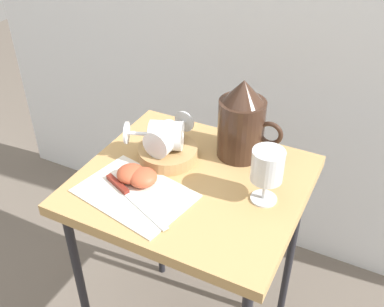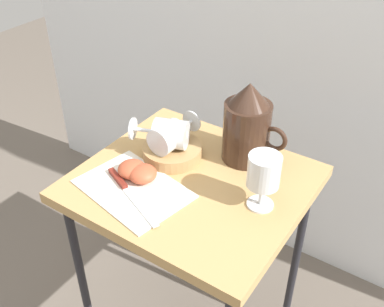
{
  "view_description": "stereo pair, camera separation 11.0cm",
  "coord_description": "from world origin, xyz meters",
  "px_view_note": "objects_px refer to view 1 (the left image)",
  "views": [
    {
      "loc": [
        0.41,
        -0.8,
        1.42
      ],
      "look_at": [
        0.0,
        0.0,
        0.78
      ],
      "focal_mm": 42.51,
      "sensor_mm": 36.0,
      "label": 1
    },
    {
      "loc": [
        0.5,
        -0.75,
        1.42
      ],
      "look_at": [
        0.0,
        0.0,
        0.78
      ],
      "focal_mm": 42.51,
      "sensor_mm": 36.0,
      "label": 2
    }
  ],
  "objects_px": {
    "basket_tray": "(168,153)",
    "knife": "(127,193)",
    "wine_glass_tipped_far": "(164,138)",
    "apple_half_right": "(143,177)",
    "apple_half_left": "(131,174)",
    "pitcher": "(241,126)",
    "wine_glass_tipped_near": "(165,135)",
    "table": "(192,200)",
    "wine_glass_upright": "(267,168)"
  },
  "relations": [
    {
      "from": "wine_glass_tipped_near",
      "to": "apple_half_right",
      "type": "xyz_separation_m",
      "value": [
        0.01,
        -0.12,
        -0.05
      ]
    },
    {
      "from": "basket_tray",
      "to": "knife",
      "type": "bearing_deg",
      "value": -94.3
    },
    {
      "from": "table",
      "to": "wine_glass_tipped_far",
      "type": "height_order",
      "value": "wine_glass_tipped_far"
    },
    {
      "from": "basket_tray",
      "to": "apple_half_right",
      "type": "relative_size",
      "value": 2.22
    },
    {
      "from": "apple_half_left",
      "to": "pitcher",
      "type": "bearing_deg",
      "value": 49.56
    },
    {
      "from": "table",
      "to": "apple_half_right",
      "type": "relative_size",
      "value": 9.82
    },
    {
      "from": "wine_glass_tipped_near",
      "to": "apple_half_right",
      "type": "relative_size",
      "value": 2.31
    },
    {
      "from": "basket_tray",
      "to": "apple_half_right",
      "type": "xyz_separation_m",
      "value": [
        -0.0,
        -0.13,
        0.01
      ]
    },
    {
      "from": "pitcher",
      "to": "wine_glass_upright",
      "type": "distance_m",
      "value": 0.19
    },
    {
      "from": "wine_glass_upright",
      "to": "wine_glass_tipped_near",
      "type": "height_order",
      "value": "wine_glass_upright"
    },
    {
      "from": "apple_half_left",
      "to": "apple_half_right",
      "type": "relative_size",
      "value": 1.0
    },
    {
      "from": "wine_glass_upright",
      "to": "apple_half_left",
      "type": "relative_size",
      "value": 1.97
    },
    {
      "from": "table",
      "to": "apple_half_left",
      "type": "relative_size",
      "value": 9.82
    },
    {
      "from": "pitcher",
      "to": "wine_glass_tipped_near",
      "type": "bearing_deg",
      "value": -147.37
    },
    {
      "from": "table",
      "to": "knife",
      "type": "xyz_separation_m",
      "value": [
        -0.11,
        -0.13,
        0.08
      ]
    },
    {
      "from": "table",
      "to": "pitcher",
      "type": "distance_m",
      "value": 0.23
    },
    {
      "from": "pitcher",
      "to": "wine_glass_tipped_far",
      "type": "distance_m",
      "value": 0.2
    },
    {
      "from": "wine_glass_tipped_far",
      "to": "apple_half_left",
      "type": "height_order",
      "value": "wine_glass_tipped_far"
    },
    {
      "from": "basket_tray",
      "to": "knife",
      "type": "distance_m",
      "value": 0.18
    },
    {
      "from": "wine_glass_tipped_far",
      "to": "wine_glass_upright",
      "type": "bearing_deg",
      "value": -6.06
    },
    {
      "from": "wine_glass_upright",
      "to": "knife",
      "type": "height_order",
      "value": "wine_glass_upright"
    },
    {
      "from": "wine_glass_tipped_near",
      "to": "knife",
      "type": "relative_size",
      "value": 0.73
    },
    {
      "from": "knife",
      "to": "apple_half_right",
      "type": "bearing_deg",
      "value": 75.98
    },
    {
      "from": "apple_half_left",
      "to": "apple_half_right",
      "type": "xyz_separation_m",
      "value": [
        0.03,
        0.0,
        0.0
      ]
    },
    {
      "from": "wine_glass_tipped_far",
      "to": "apple_half_right",
      "type": "distance_m",
      "value": 0.12
    },
    {
      "from": "table",
      "to": "knife",
      "type": "relative_size",
      "value": 3.1
    },
    {
      "from": "pitcher",
      "to": "basket_tray",
      "type": "bearing_deg",
      "value": -146.78
    },
    {
      "from": "table",
      "to": "basket_tray",
      "type": "xyz_separation_m",
      "value": [
        -0.1,
        0.05,
        0.09
      ]
    },
    {
      "from": "basket_tray",
      "to": "apple_half_left",
      "type": "bearing_deg",
      "value": -105.46
    },
    {
      "from": "table",
      "to": "wine_glass_tipped_far",
      "type": "xyz_separation_m",
      "value": [
        -0.1,
        0.04,
        0.14
      ]
    },
    {
      "from": "wine_glass_upright",
      "to": "wine_glass_tipped_near",
      "type": "distance_m",
      "value": 0.3
    },
    {
      "from": "wine_glass_upright",
      "to": "knife",
      "type": "xyz_separation_m",
      "value": [
        -0.3,
        -0.14,
        -0.08
      ]
    },
    {
      "from": "pitcher",
      "to": "knife",
      "type": "xyz_separation_m",
      "value": [
        -0.18,
        -0.29,
        -0.08
      ]
    },
    {
      "from": "wine_glass_tipped_near",
      "to": "wine_glass_tipped_far",
      "type": "height_order",
      "value": "wine_glass_tipped_near"
    },
    {
      "from": "pitcher",
      "to": "wine_glass_tipped_near",
      "type": "distance_m",
      "value": 0.2
    },
    {
      "from": "wine_glass_tipped_far",
      "to": "knife",
      "type": "height_order",
      "value": "wine_glass_tipped_far"
    },
    {
      "from": "basket_tray",
      "to": "apple_half_right",
      "type": "distance_m",
      "value": 0.13
    },
    {
      "from": "wine_glass_tipped_far",
      "to": "apple_half_left",
      "type": "relative_size",
      "value": 2.08
    },
    {
      "from": "apple_half_right",
      "to": "knife",
      "type": "relative_size",
      "value": 0.32
    },
    {
      "from": "wine_glass_upright",
      "to": "apple_half_right",
      "type": "relative_size",
      "value": 1.97
    },
    {
      "from": "apple_half_right",
      "to": "table",
      "type": "bearing_deg",
      "value": 37.29
    },
    {
      "from": "apple_half_left",
      "to": "knife",
      "type": "bearing_deg",
      "value": -67.85
    },
    {
      "from": "pitcher",
      "to": "knife",
      "type": "relative_size",
      "value": 0.98
    },
    {
      "from": "basket_tray",
      "to": "table",
      "type": "bearing_deg",
      "value": -27.3
    },
    {
      "from": "wine_glass_upright",
      "to": "wine_glass_tipped_far",
      "type": "relative_size",
      "value": 0.95
    },
    {
      "from": "apple_half_right",
      "to": "knife",
      "type": "xyz_separation_m",
      "value": [
        -0.01,
        -0.05,
        -0.02
      ]
    },
    {
      "from": "pitcher",
      "to": "knife",
      "type": "distance_m",
      "value": 0.35
    },
    {
      "from": "knife",
      "to": "apple_half_left",
      "type": "bearing_deg",
      "value": 112.15
    },
    {
      "from": "table",
      "to": "wine_glass_upright",
      "type": "relative_size",
      "value": 4.98
    },
    {
      "from": "basket_tray",
      "to": "apple_half_right",
      "type": "height_order",
      "value": "apple_half_right"
    }
  ]
}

